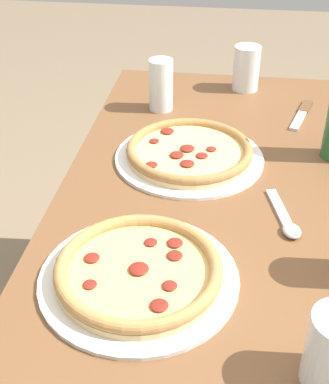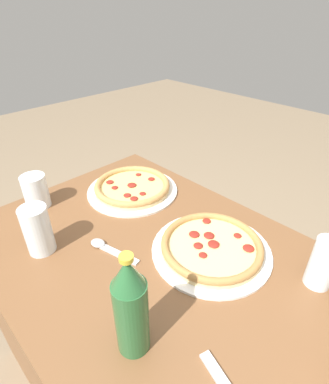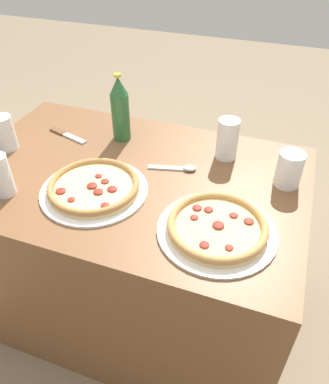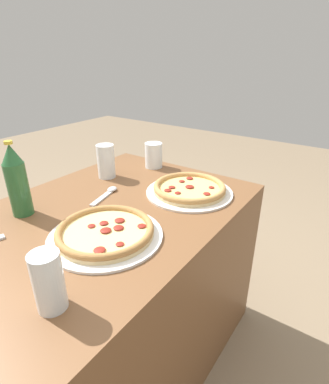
% 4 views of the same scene
% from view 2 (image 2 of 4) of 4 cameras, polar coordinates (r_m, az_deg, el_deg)
% --- Properties ---
extents(table, '(1.17, 0.76, 0.71)m').
position_cam_2_polar(table, '(1.13, 0.12, -25.84)').
color(table, brown).
rests_on(table, ground_plane).
extents(pizza_pepperoni, '(0.34, 0.34, 0.04)m').
position_cam_2_polar(pizza_pepperoni, '(0.87, 8.94, -10.26)').
color(pizza_pepperoni, white).
rests_on(pizza_pepperoni, table).
extents(pizza_margherita, '(0.34, 0.34, 0.04)m').
position_cam_2_polar(pizza_margherita, '(1.12, -6.14, 0.93)').
color(pizza_margherita, silver).
rests_on(pizza_margherita, table).
extents(glass_iced_tea, '(0.08, 0.08, 0.14)m').
position_cam_2_polar(glass_iced_tea, '(0.91, -22.93, -7.01)').
color(glass_iced_tea, white).
rests_on(glass_iced_tea, table).
extents(glass_orange_juice, '(0.08, 0.08, 0.12)m').
position_cam_2_polar(glass_orange_juice, '(1.11, -23.30, 0.03)').
color(glass_orange_juice, white).
rests_on(glass_orange_juice, table).
extents(glass_red_wine, '(0.06, 0.06, 0.14)m').
position_cam_2_polar(glass_red_wine, '(0.84, 27.93, -12.09)').
color(glass_red_wine, white).
rests_on(glass_red_wine, table).
extents(beer_bottle, '(0.07, 0.07, 0.25)m').
position_cam_2_polar(beer_bottle, '(0.60, -6.44, -20.97)').
color(beer_bottle, '#286033').
rests_on(beer_bottle, table).
extents(spoon, '(0.17, 0.07, 0.02)m').
position_cam_2_polar(spoon, '(0.89, -11.09, -10.30)').
color(spoon, silver).
rests_on(spoon, table).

